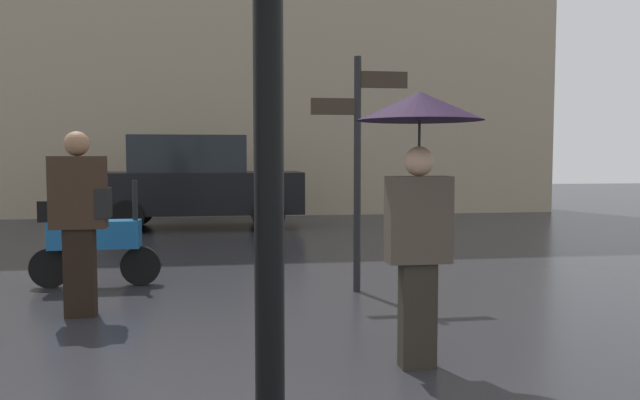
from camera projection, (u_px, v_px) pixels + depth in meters
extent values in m
cylinder|color=black|center=(269.00, 222.00, 1.48)|extent=(0.07, 0.07, 2.72)
cube|color=#2A241E|center=(417.00, 315.00, 4.53)|extent=(0.25, 0.16, 0.76)
cube|color=#473D33|center=(418.00, 220.00, 4.48)|extent=(0.45, 0.20, 0.61)
sphere|color=tan|center=(419.00, 161.00, 4.45)|extent=(0.21, 0.21, 0.21)
cylinder|color=black|center=(419.00, 142.00, 4.44)|extent=(0.02, 0.02, 0.30)
cone|color=black|center=(420.00, 106.00, 4.43)|extent=(0.90, 0.90, 0.20)
cube|color=black|center=(80.00, 273.00, 5.97)|extent=(0.27, 0.17, 0.84)
cube|color=#332319|center=(78.00, 192.00, 5.92)|extent=(0.50, 0.22, 0.68)
sphere|color=#936B4C|center=(77.00, 144.00, 5.89)|extent=(0.23, 0.23, 0.23)
cube|color=black|center=(103.00, 203.00, 5.96)|extent=(0.12, 0.24, 0.28)
cylinder|color=black|center=(141.00, 266.00, 7.44)|extent=(0.46, 0.09, 0.46)
cylinder|color=black|center=(50.00, 268.00, 7.30)|extent=(0.46, 0.09, 0.46)
cube|color=#195999|center=(95.00, 234.00, 7.34)|extent=(1.01, 0.32, 0.32)
cube|color=black|center=(53.00, 211.00, 7.26)|extent=(0.28, 0.28, 0.24)
cylinder|color=black|center=(135.00, 204.00, 7.39)|extent=(0.06, 0.06, 0.55)
cube|color=black|center=(200.00, 192.00, 13.30)|extent=(4.23, 1.69, 0.85)
cube|color=black|center=(189.00, 154.00, 13.21)|extent=(2.33, 1.55, 0.76)
cylinder|color=black|center=(264.00, 209.00, 14.36)|extent=(0.66, 0.18, 0.66)
cylinder|color=black|center=(269.00, 215.00, 12.70)|extent=(0.66, 0.18, 0.66)
cylinder|color=black|center=(139.00, 210.00, 13.96)|extent=(0.66, 0.18, 0.66)
cylinder|color=black|center=(127.00, 217.00, 12.29)|extent=(0.66, 0.18, 0.66)
cylinder|color=black|center=(357.00, 175.00, 7.03)|extent=(0.08, 0.08, 2.61)
cube|color=#33281E|center=(383.00, 80.00, 6.99)|extent=(0.56, 0.04, 0.18)
cube|color=#33281E|center=(334.00, 106.00, 6.94)|extent=(0.52, 0.04, 0.18)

